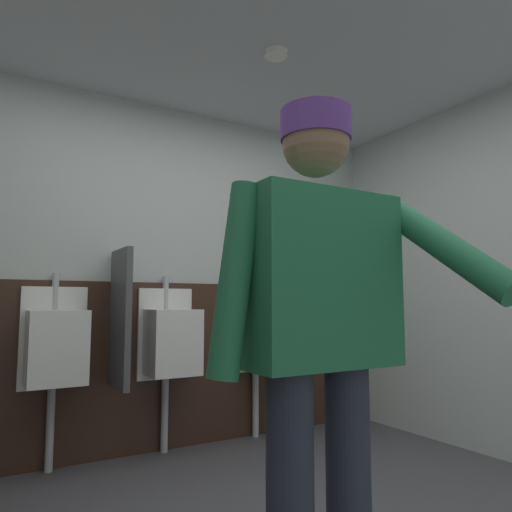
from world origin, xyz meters
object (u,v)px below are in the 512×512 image
at_px(urinal_right, 261,337).
at_px(urinal_middle, 170,341).
at_px(urinal_left, 56,346).
at_px(person, 320,321).

bearing_deg(urinal_right, urinal_middle, 180.00).
xyz_separation_m(urinal_left, urinal_middle, (0.75, 0.00, 0.00)).
relative_size(urinal_right, person, 0.75).
distance_m(urinal_left, urinal_right, 1.50).
xyz_separation_m(urinal_left, person, (0.48, -2.02, 0.21)).
relative_size(urinal_middle, person, 0.75).
distance_m(urinal_right, person, 2.28).
height_order(urinal_middle, person, person).
distance_m(urinal_left, person, 2.09).
relative_size(urinal_left, urinal_middle, 1.00).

